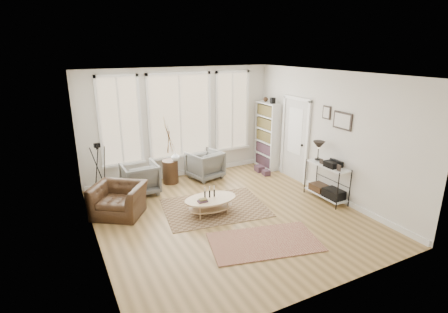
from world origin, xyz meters
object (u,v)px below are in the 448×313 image
bookcase (267,135)px  accent_chair (119,200)px  coffee_table (210,202)px  side_table (169,153)px  armchair_right (205,165)px  armchair_left (140,178)px  low_shelf (327,178)px

bookcase → accent_chair: (-4.46, -1.13, -0.63)m
coffee_table → side_table: side_table is taller
armchair_right → armchair_left: bearing=-7.0°
side_table → accent_chair: bearing=-141.6°
low_shelf → bookcase: bearing=88.7°
bookcase → side_table: (-2.91, 0.10, -0.14)m
armchair_left → bookcase: bearing=-177.4°
side_table → accent_chair: side_table is taller
coffee_table → armchair_left: armchair_left is taller
bookcase → side_table: size_ratio=1.22×
armchair_right → side_table: side_table is taller
low_shelf → accent_chair: bearing=162.4°
armchair_left → side_table: (0.86, 0.32, 0.44)m
side_table → accent_chair: (-1.55, -1.23, -0.48)m
bookcase → armchair_right: (-1.97, 0.01, -0.58)m
bookcase → accent_chair: size_ratio=2.03×
armchair_left → coffee_table: bearing=119.6°
bookcase → side_table: 2.91m
low_shelf → armchair_left: size_ratio=1.58×
bookcase → low_shelf: 2.56m
coffee_table → armchair_right: size_ratio=1.39×
side_table → armchair_right: bearing=-5.5°
low_shelf → armchair_left: bearing=148.2°
armchair_right → coffee_table: bearing=54.6°
armchair_left → side_table: side_table is taller
bookcase → low_shelf: size_ratio=1.58×
bookcase → low_shelf: (-0.06, -2.52, -0.44)m
armchair_right → bookcase: bearing=165.4°
armchair_right → accent_chair: (-2.49, -1.14, -0.04)m
armchair_left → armchair_right: armchair_left is taller
coffee_table → side_table: 2.15m
coffee_table → side_table: bearing=94.6°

